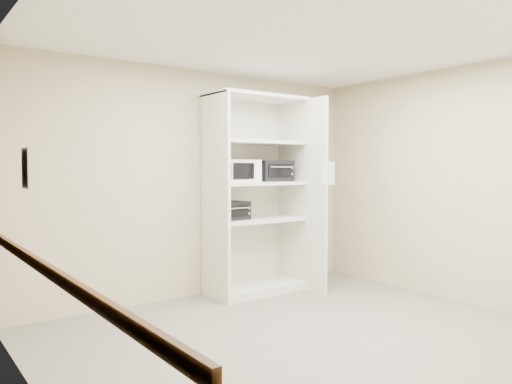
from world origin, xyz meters
TOP-DOWN VIEW (x-y plane):
  - floor at (0.00, 0.00)m, footprint 4.50×4.00m
  - ceiling at (0.00, 0.00)m, footprint 4.50×4.00m
  - wall_back at (0.00, 2.00)m, footprint 4.50×0.02m
  - wall_left at (-2.25, 0.00)m, footprint 0.02×4.00m
  - wall_right at (2.25, 0.00)m, footprint 0.02×4.00m
  - shelving_unit at (0.67, 1.70)m, footprint 1.24×0.92m
  - microwave at (0.38, 1.72)m, footprint 0.47×0.38m
  - toaster_oven_upper at (0.86, 1.69)m, footprint 0.46×0.34m
  - toaster_oven_lower at (0.27, 1.74)m, footprint 0.41×0.33m
  - paper_sign at (1.23, 1.07)m, footprint 0.22×0.01m
  - chair_rail at (-2.23, 0.00)m, footprint 0.04×3.98m
  - wall_poster at (-2.24, 0.53)m, footprint 0.01×0.21m

SIDE VIEW (x-z plane):
  - floor at x=0.00m, z-range -0.01..0.01m
  - chair_rail at x=-2.23m, z-range 0.86..0.94m
  - toaster_oven_lower at x=0.27m, z-range 0.92..1.14m
  - shelving_unit at x=0.67m, z-range -0.08..2.34m
  - wall_back at x=0.00m, z-range 0.00..2.70m
  - wall_left at x=-2.25m, z-range 0.00..2.70m
  - wall_right at x=2.25m, z-range 0.00..2.70m
  - paper_sign at x=1.23m, z-range 1.34..1.61m
  - toaster_oven_upper at x=0.86m, z-range 1.37..1.63m
  - microwave at x=0.38m, z-range 1.37..1.64m
  - wall_poster at x=-2.24m, z-range 1.39..1.68m
  - ceiling at x=0.00m, z-range 2.70..2.71m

